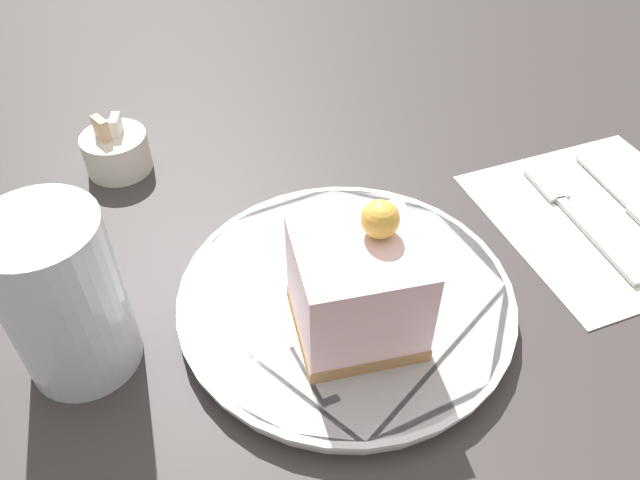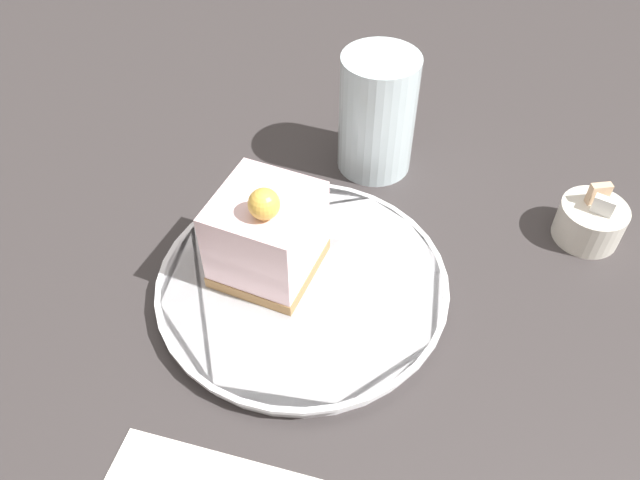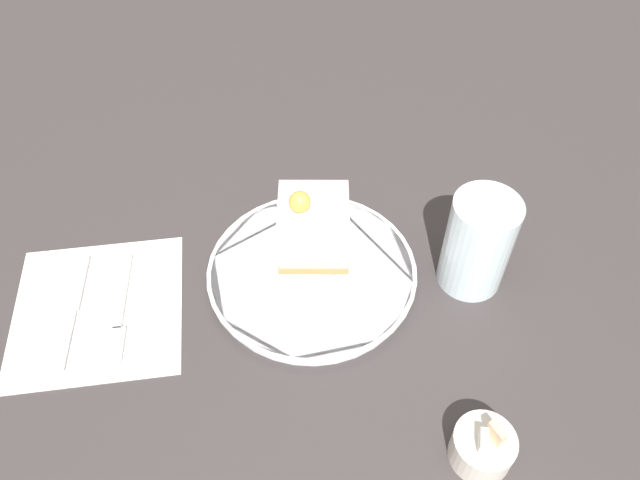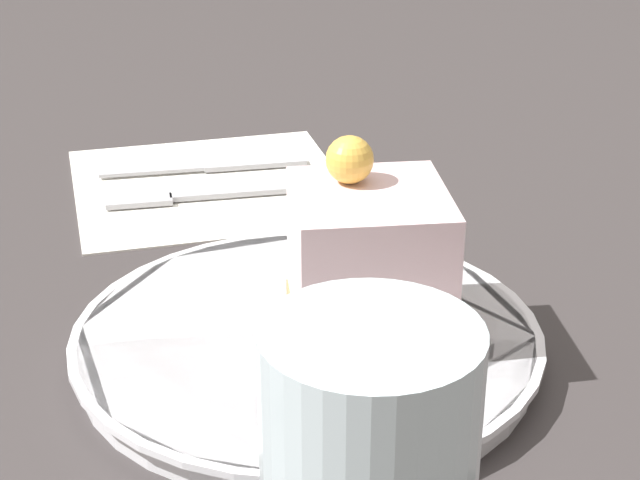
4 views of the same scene
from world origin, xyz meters
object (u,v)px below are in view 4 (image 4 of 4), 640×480
(cake_slice, at_px, (371,260))
(knife, at_px, (223,166))
(plate, at_px, (307,342))
(fork, at_px, (195,196))

(cake_slice, bearing_deg, knife, 13.96)
(cake_slice, distance_m, knife, 0.31)
(plate, xyz_separation_m, fork, (0.24, 0.01, -0.01))
(cake_slice, relative_size, fork, 0.66)
(cake_slice, bearing_deg, fork, 22.24)
(fork, bearing_deg, knife, -25.86)
(plate, relative_size, fork, 1.60)
(plate, bearing_deg, knife, -6.01)
(cake_slice, distance_m, fork, 0.26)
(cake_slice, xyz_separation_m, knife, (0.30, 0.00, -0.06))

